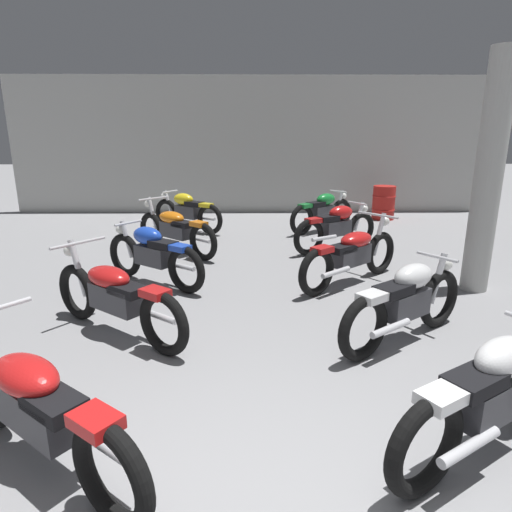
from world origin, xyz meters
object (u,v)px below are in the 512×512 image
Objects in this scene: motorcycle_right_row_3 at (337,227)px; oil_drum at (384,203)px; motorcycle_left_row_3 at (175,229)px; motorcycle_left_row_2 at (153,254)px; motorcycle_left_row_0 at (37,407)px; motorcycle_left_row_1 at (115,296)px; motorcycle_right_row_0 at (491,395)px; motorcycle_right_row_4 at (323,211)px; motorcycle_right_row_1 at (406,301)px; motorcycle_left_row_4 at (187,211)px; motorcycle_right_row_2 at (352,254)px; support_pillar at (489,176)px.

oil_drum is (1.80, 3.11, -0.03)m from motorcycle_right_row_3.
motorcycle_left_row_2 is at bearing -91.34° from motorcycle_left_row_3.
motorcycle_left_row_0 is 1.00× the size of motorcycle_left_row_1.
motorcycle_left_row_1 is 1.03× the size of motorcycle_right_row_0.
motorcycle_left_row_0 is at bearing -90.13° from motorcycle_left_row_3.
motorcycle_right_row_4 is at bearing 59.54° from motorcycle_left_row_1.
motorcycle_right_row_4 is at bearing 89.79° from motorcycle_right_row_0.
motorcycle_right_row_4 is (0.01, 5.48, 0.00)m from motorcycle_right_row_1.
oil_drum is (1.82, 8.61, -0.03)m from motorcycle_right_row_0.
motorcycle_left_row_2 is at bearing -134.11° from oil_drum.
motorcycle_left_row_3 reaches higher than motorcycle_left_row_4.
motorcycle_right_row_2 reaches higher than motorcycle_right_row_0.
motorcycle_left_row_0 is 7.87m from motorcycle_right_row_4.
support_pillar is at bearing -92.66° from oil_drum.
motorcycle_right_row_0 is (2.99, 0.08, 0.01)m from motorcycle_left_row_0.
motorcycle_left_row_4 is at bearing 90.21° from motorcycle_left_row_0.
motorcycle_right_row_1 is at bearing 89.51° from motorcycle_right_row_0.
motorcycle_left_row_0 and motorcycle_left_row_3 have the same top height.
support_pillar is 2.07m from motorcycle_right_row_2.
support_pillar is at bearing 64.72° from motorcycle_right_row_0.
motorcycle_left_row_0 reaches higher than motorcycle_right_row_0.
support_pillar is at bearing 36.75° from motorcycle_left_row_0.
motorcycle_left_row_2 and motorcycle_right_row_0 have the same top height.
motorcycle_left_row_1 is 4.72m from motorcycle_right_row_3.
motorcycle_left_row_2 is at bearing -90.02° from motorcycle_left_row_4.
motorcycle_right_row_1 and motorcycle_right_row_4 have the same top height.
motorcycle_left_row_4 is 0.98× the size of motorcycle_right_row_2.
motorcycle_right_row_1 reaches higher than oil_drum.
motorcycle_right_row_0 is 1.00× the size of motorcycle_right_row_3.
motorcycle_right_row_4 is at bearing 31.26° from motorcycle_left_row_3.
motorcycle_left_row_4 is 4.68m from motorcycle_right_row_2.
motorcycle_left_row_4 is 3.51m from motorcycle_right_row_3.
motorcycle_left_row_0 is 7.35m from motorcycle_left_row_4.
motorcycle_right_row_1 is 0.96× the size of motorcycle_right_row_2.
motorcycle_right_row_4 is (-1.54, 3.87, -1.14)m from support_pillar.
motorcycle_left_row_0 is at bearing -87.69° from motorcycle_left_row_1.
motorcycle_left_row_4 is 7.87m from motorcycle_right_row_0.
motorcycle_left_row_3 is (0.01, 5.45, 0.00)m from motorcycle_left_row_0.
motorcycle_left_row_0 is (-4.56, -3.41, -1.15)m from support_pillar.
motorcycle_left_row_4 is at bearing 91.19° from motorcycle_left_row_3.
support_pillar is at bearing -54.39° from motorcycle_right_row_3.
motorcycle_right_row_0 is 1.08× the size of motorcycle_right_row_4.
motorcycle_left_row_1 reaches higher than oil_drum.
motorcycle_left_row_0 is 5.45m from motorcycle_left_row_3.
motorcycle_right_row_4 is at bearing 49.53° from motorcycle_left_row_2.
motorcycle_right_row_2 is (2.89, -3.69, -0.01)m from motorcycle_left_row_4.
motorcycle_left_row_2 and motorcycle_right_row_3 have the same top height.
motorcycle_left_row_3 is at bearing -177.52° from motorcycle_right_row_3.
motorcycle_left_row_4 is at bearing 118.58° from motorcycle_right_row_1.
motorcycle_left_row_3 is (0.04, 1.75, -0.01)m from motorcycle_left_row_2.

